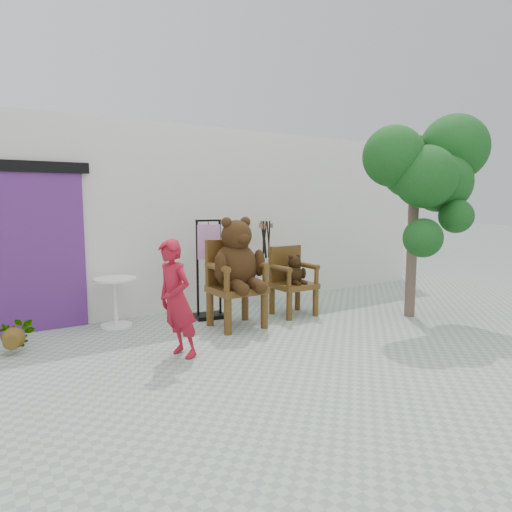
{
  "coord_description": "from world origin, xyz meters",
  "views": [
    {
      "loc": [
        -3.81,
        -4.24,
        1.8
      ],
      "look_at": [
        -0.07,
        1.64,
        0.95
      ],
      "focal_mm": 32.0,
      "sensor_mm": 36.0,
      "label": 1
    }
  ],
  "objects_px": {
    "chair_small": "(292,276)",
    "display_stand": "(209,280)",
    "person": "(177,299)",
    "stool_bucket": "(266,268)",
    "tree": "(430,173)",
    "cafe_table": "(115,296)",
    "chair_big": "(236,266)"
  },
  "relations": [
    {
      "from": "person",
      "to": "display_stand",
      "type": "distance_m",
      "value": 1.81
    },
    {
      "from": "chair_big",
      "to": "display_stand",
      "type": "bearing_deg",
      "value": 99.46
    },
    {
      "from": "cafe_table",
      "to": "stool_bucket",
      "type": "bearing_deg",
      "value": 0.34
    },
    {
      "from": "chair_big",
      "to": "person",
      "type": "distance_m",
      "value": 1.47
    },
    {
      "from": "person",
      "to": "tree",
      "type": "bearing_deg",
      "value": 68.74
    },
    {
      "from": "chair_small",
      "to": "display_stand",
      "type": "xyz_separation_m",
      "value": [
        -1.21,
        0.49,
        -0.03
      ]
    },
    {
      "from": "display_stand",
      "to": "stool_bucket",
      "type": "height_order",
      "value": "display_stand"
    },
    {
      "from": "person",
      "to": "tree",
      "type": "height_order",
      "value": "tree"
    },
    {
      "from": "chair_big",
      "to": "chair_small",
      "type": "bearing_deg",
      "value": 8.09
    },
    {
      "from": "person",
      "to": "stool_bucket",
      "type": "xyz_separation_m",
      "value": [
        2.37,
        1.73,
        -0.04
      ]
    },
    {
      "from": "chair_small",
      "to": "cafe_table",
      "type": "height_order",
      "value": "chair_small"
    },
    {
      "from": "chair_big",
      "to": "person",
      "type": "relative_size",
      "value": 1.15
    },
    {
      "from": "cafe_table",
      "to": "tree",
      "type": "distance_m",
      "value": 4.92
    },
    {
      "from": "chair_small",
      "to": "display_stand",
      "type": "bearing_deg",
      "value": 157.83
    },
    {
      "from": "stool_bucket",
      "to": "tree",
      "type": "height_order",
      "value": "tree"
    },
    {
      "from": "cafe_table",
      "to": "display_stand",
      "type": "relative_size",
      "value": 0.47
    },
    {
      "from": "cafe_table",
      "to": "tree",
      "type": "bearing_deg",
      "value": -27.37
    },
    {
      "from": "cafe_table",
      "to": "display_stand",
      "type": "xyz_separation_m",
      "value": [
        1.35,
        -0.29,
        0.14
      ]
    },
    {
      "from": "stool_bucket",
      "to": "chair_small",
      "type": "bearing_deg",
      "value": -93.03
    },
    {
      "from": "chair_big",
      "to": "tree",
      "type": "relative_size",
      "value": 0.51
    },
    {
      "from": "tree",
      "to": "chair_small",
      "type": "bearing_deg",
      "value": 138.76
    },
    {
      "from": "chair_big",
      "to": "chair_small",
      "type": "xyz_separation_m",
      "value": [
        1.1,
        0.16,
        -0.27
      ]
    },
    {
      "from": "cafe_table",
      "to": "tree",
      "type": "relative_size",
      "value": 0.23
    },
    {
      "from": "person",
      "to": "cafe_table",
      "type": "distance_m",
      "value": 1.74
    },
    {
      "from": "chair_small",
      "to": "person",
      "type": "distance_m",
      "value": 2.51
    },
    {
      "from": "cafe_table",
      "to": "display_stand",
      "type": "bearing_deg",
      "value": -11.96
    },
    {
      "from": "person",
      "to": "stool_bucket",
      "type": "bearing_deg",
      "value": 110.73
    },
    {
      "from": "chair_small",
      "to": "display_stand",
      "type": "height_order",
      "value": "display_stand"
    },
    {
      "from": "chair_small",
      "to": "tree",
      "type": "bearing_deg",
      "value": -41.24
    },
    {
      "from": "chair_big",
      "to": "tree",
      "type": "xyz_separation_m",
      "value": [
        2.62,
        -1.18,
        1.32
      ]
    },
    {
      "from": "person",
      "to": "stool_bucket",
      "type": "height_order",
      "value": "stool_bucket"
    },
    {
      "from": "stool_bucket",
      "to": "tree",
      "type": "distance_m",
      "value": 3.02
    }
  ]
}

